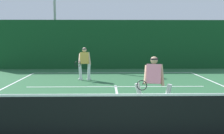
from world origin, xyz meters
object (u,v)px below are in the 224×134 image
Objects in this scene: light_pole at (54,1)px; player_near at (154,81)px; player_far at (84,62)px; tennis_ball at (146,79)px.

player_near is at bearing -66.70° from light_pole.
light_pole is (-5.19, 12.04, 3.87)m from player_near.
player_near is at bearing 113.58° from player_far.
light_pole is (-2.65, 6.33, 3.85)m from player_far.
tennis_ball is at bearing -177.74° from player_far.
tennis_ball is 0.01× the size of light_pole.
light_pole is at bearing -67.57° from player_far.
light_pole reaches higher than player_far.
player_near is 13.67m from light_pole.
tennis_ball is 9.74m from light_pole.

